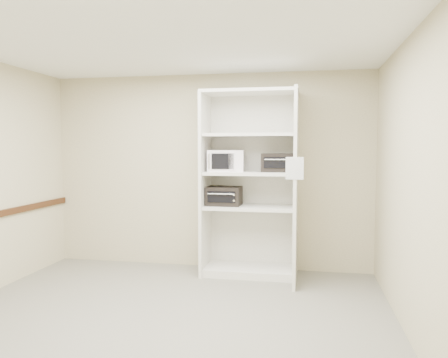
% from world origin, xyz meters
% --- Properties ---
extents(floor, '(4.50, 4.00, 0.01)m').
position_xyz_m(floor, '(0.00, 0.00, 0.00)').
color(floor, slate).
rests_on(floor, ground).
extents(ceiling, '(4.50, 4.00, 0.01)m').
position_xyz_m(ceiling, '(0.00, 0.00, 2.70)').
color(ceiling, white).
extents(wall_back, '(4.50, 0.02, 2.70)m').
position_xyz_m(wall_back, '(0.00, 2.00, 1.35)').
color(wall_back, beige).
rests_on(wall_back, ground).
extents(wall_front, '(4.50, 0.02, 2.70)m').
position_xyz_m(wall_front, '(0.00, -2.00, 1.35)').
color(wall_front, beige).
rests_on(wall_front, ground).
extents(wall_right, '(0.02, 4.00, 2.70)m').
position_xyz_m(wall_right, '(2.25, 0.00, 1.35)').
color(wall_right, beige).
rests_on(wall_right, ground).
extents(shelving_unit, '(1.24, 0.92, 2.42)m').
position_xyz_m(shelving_unit, '(0.67, 1.70, 1.13)').
color(shelving_unit, silver).
rests_on(shelving_unit, floor).
extents(microwave, '(0.50, 0.40, 0.28)m').
position_xyz_m(microwave, '(0.30, 1.71, 1.51)').
color(microwave, white).
rests_on(microwave, shelving_unit).
extents(toaster_oven_upper, '(0.42, 0.32, 0.24)m').
position_xyz_m(toaster_oven_upper, '(0.98, 1.75, 1.49)').
color(toaster_oven_upper, black).
rests_on(toaster_oven_upper, shelving_unit).
extents(toaster_oven_lower, '(0.46, 0.35, 0.25)m').
position_xyz_m(toaster_oven_lower, '(0.28, 1.69, 1.04)').
color(toaster_oven_lower, black).
rests_on(toaster_oven_lower, shelving_unit).
extents(paper_sign, '(0.20, 0.01, 0.25)m').
position_xyz_m(paper_sign, '(1.22, 1.07, 1.45)').
color(paper_sign, white).
rests_on(paper_sign, shelving_unit).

